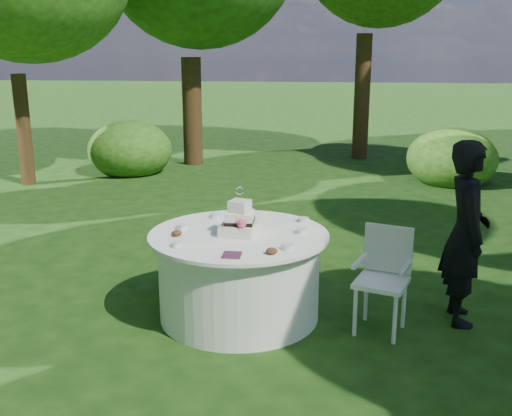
% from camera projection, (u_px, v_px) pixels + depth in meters
% --- Properties ---
extents(ground, '(80.00, 80.00, 0.00)m').
position_uv_depth(ground, '(239.00, 315.00, 5.36)').
color(ground, black).
rests_on(ground, ground).
extents(napkins, '(0.14, 0.14, 0.02)m').
position_uv_depth(napkins, '(232.00, 255.00, 4.59)').
color(napkins, '#4E213E').
rests_on(napkins, table).
extents(feather_plume, '(0.48, 0.07, 0.01)m').
position_uv_depth(feather_plume, '(202.00, 246.00, 4.80)').
color(feather_plume, white).
rests_on(feather_plume, table).
extents(guest, '(0.39, 0.58, 1.59)m').
position_uv_depth(guest, '(466.00, 233.00, 5.08)').
color(guest, black).
rests_on(guest, ground).
extents(table, '(1.56, 1.56, 0.77)m').
position_uv_depth(table, '(239.00, 275.00, 5.26)').
color(table, silver).
rests_on(table, ground).
extents(cake, '(0.35, 0.35, 0.42)m').
position_uv_depth(cake, '(240.00, 222.00, 5.10)').
color(cake, silver).
rests_on(cake, table).
extents(chair, '(0.52, 0.51, 0.88)m').
position_uv_depth(chair, '(384.00, 271.00, 4.99)').
color(chair, white).
rests_on(chair, ground).
extents(votives, '(1.16, 0.97, 0.04)m').
position_uv_depth(votives, '(245.00, 230.00, 5.18)').
color(votives, silver).
rests_on(votives, table).
extents(petal_cups, '(0.94, 0.46, 0.05)m').
position_uv_depth(petal_cups, '(222.00, 241.00, 4.86)').
color(petal_cups, '#562D16').
rests_on(petal_cups, table).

